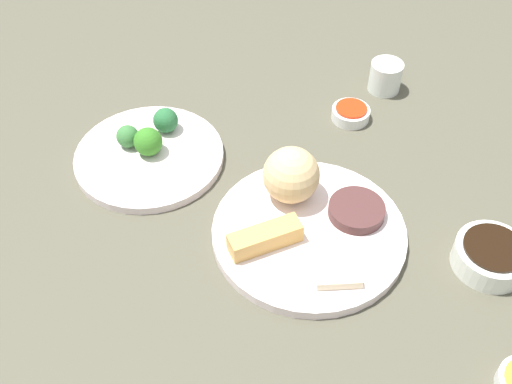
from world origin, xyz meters
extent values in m
cube|color=#4B4839|center=(0.00, 0.00, 0.01)|extent=(2.20, 2.20, 0.02)
cylinder|color=white|center=(0.00, -0.01, 0.03)|extent=(0.28, 0.28, 0.02)
sphere|color=tan|center=(-0.02, 0.06, 0.08)|extent=(0.08, 0.08, 0.08)
cube|color=tan|center=(-0.06, -0.04, 0.05)|extent=(0.11, 0.07, 0.03)
cube|color=beige|center=(0.03, -0.07, 0.04)|extent=(0.06, 0.08, 0.01)
cylinder|color=#482928|center=(0.07, 0.02, 0.04)|extent=(0.08, 0.08, 0.02)
cylinder|color=white|center=(-0.25, 0.15, 0.03)|extent=(0.24, 0.24, 0.01)
sphere|color=#266134|center=(-0.22, 0.21, 0.05)|extent=(0.04, 0.04, 0.04)
sphere|color=#327521|center=(-0.25, 0.15, 0.06)|extent=(0.05, 0.05, 0.05)
sphere|color=#366E36|center=(-0.28, 0.17, 0.05)|extent=(0.04, 0.04, 0.04)
cylinder|color=white|center=(0.24, -0.06, 0.04)|extent=(0.10, 0.10, 0.04)
cylinder|color=black|center=(0.24, -0.06, 0.06)|extent=(0.08, 0.08, 0.00)
cylinder|color=white|center=(0.09, 0.25, 0.03)|extent=(0.07, 0.07, 0.02)
cylinder|color=red|center=(0.09, 0.25, 0.04)|extent=(0.05, 0.05, 0.00)
cylinder|color=white|center=(0.16, 0.34, 0.05)|extent=(0.06, 0.06, 0.05)
camera|label=1|loc=(-0.08, -0.55, 0.69)|focal=42.07mm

